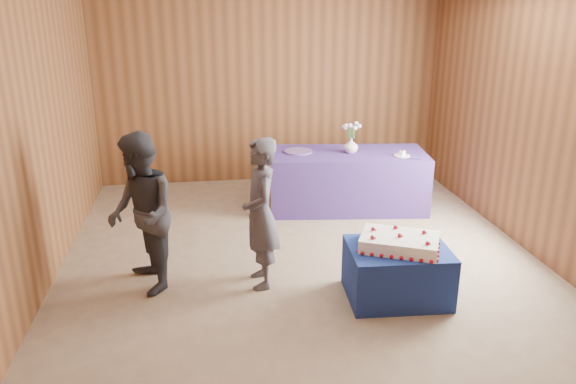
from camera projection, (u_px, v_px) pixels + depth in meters
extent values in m
plane|color=gray|center=(304.00, 265.00, 5.85)|extent=(6.00, 6.00, 0.00)
cube|color=brown|center=(269.00, 91.00, 8.21)|extent=(5.00, 0.04, 2.70)
cube|color=brown|center=(418.00, 291.00, 2.61)|extent=(5.00, 0.04, 2.70)
cube|color=brown|center=(33.00, 148.00, 5.06)|extent=(0.04, 6.00, 2.70)
cube|color=brown|center=(544.00, 130.00, 5.76)|extent=(0.04, 6.00, 2.70)
cube|color=navy|center=(397.00, 272.00, 5.15)|extent=(0.94, 0.75, 0.50)
cube|color=#452E7F|center=(347.00, 180.00, 7.35)|extent=(2.09, 1.13, 0.75)
cube|color=white|center=(399.00, 242.00, 5.03)|extent=(0.80, 0.69, 0.12)
sphere|color=maroon|center=(358.00, 253.00, 4.93)|extent=(0.04, 0.04, 0.04)
sphere|color=maroon|center=(437.00, 262.00, 4.75)|extent=(0.04, 0.04, 0.04)
sphere|color=maroon|center=(366.00, 233.00, 5.34)|extent=(0.04, 0.04, 0.04)
sphere|color=maroon|center=(439.00, 241.00, 5.16)|extent=(0.04, 0.04, 0.04)
sphere|color=maroon|center=(375.00, 236.00, 4.96)|extent=(0.04, 0.04, 0.04)
cone|color=#135316|center=(378.00, 237.00, 4.96)|extent=(0.02, 0.03, 0.03)
sphere|color=maroon|center=(421.00, 232.00, 5.05)|extent=(0.04, 0.04, 0.04)
cone|color=#135316|center=(424.00, 233.00, 5.06)|extent=(0.02, 0.03, 0.03)
sphere|color=maroon|center=(400.00, 234.00, 5.00)|extent=(0.04, 0.04, 0.04)
cone|color=#135316|center=(403.00, 235.00, 5.01)|extent=(0.02, 0.03, 0.03)
imported|color=white|center=(351.00, 146.00, 7.18)|extent=(0.23, 0.23, 0.19)
cylinder|color=#2C6F31|center=(355.00, 132.00, 7.13)|extent=(0.01, 0.01, 0.17)
sphere|color=silver|center=(359.00, 125.00, 7.11)|extent=(0.06, 0.06, 0.06)
cylinder|color=#2C6F31|center=(353.00, 131.00, 7.15)|extent=(0.01, 0.01, 0.17)
sphere|color=white|center=(356.00, 124.00, 7.17)|extent=(0.06, 0.06, 0.06)
cylinder|color=#2C6F31|center=(351.00, 131.00, 7.16)|extent=(0.01, 0.01, 0.17)
sphere|color=silver|center=(351.00, 124.00, 7.19)|extent=(0.06, 0.06, 0.06)
cylinder|color=#2C6F31|center=(349.00, 131.00, 7.15)|extent=(0.01, 0.01, 0.17)
sphere|color=white|center=(346.00, 124.00, 7.17)|extent=(0.06, 0.06, 0.06)
cylinder|color=#2C6F31|center=(348.00, 132.00, 7.13)|extent=(0.01, 0.01, 0.17)
sphere|color=silver|center=(344.00, 125.00, 7.12)|extent=(0.06, 0.06, 0.06)
cylinder|color=#2C6F31|center=(349.00, 132.00, 7.11)|extent=(0.01, 0.01, 0.17)
sphere|color=white|center=(345.00, 126.00, 7.05)|extent=(0.06, 0.06, 0.06)
cylinder|color=#2C6F31|center=(351.00, 133.00, 7.09)|extent=(0.01, 0.01, 0.17)
sphere|color=silver|center=(350.00, 127.00, 7.01)|extent=(0.06, 0.06, 0.06)
cylinder|color=#2C6F31|center=(353.00, 133.00, 7.09)|extent=(0.01, 0.01, 0.17)
sphere|color=white|center=(355.00, 127.00, 7.01)|extent=(0.06, 0.06, 0.06)
cylinder|color=#2C6F31|center=(354.00, 132.00, 7.11)|extent=(0.01, 0.01, 0.17)
sphere|color=silver|center=(359.00, 126.00, 7.05)|extent=(0.06, 0.06, 0.06)
cylinder|color=#6A4F9E|center=(298.00, 151.00, 7.24)|extent=(0.45, 0.45, 0.02)
cylinder|color=white|center=(402.00, 156.00, 7.06)|extent=(0.24, 0.24, 0.01)
cube|color=white|center=(402.00, 153.00, 7.05)|extent=(0.09, 0.08, 0.06)
sphere|color=maroon|center=(403.00, 150.00, 7.02)|extent=(0.02, 0.02, 0.02)
cube|color=#B2B3B7|center=(410.00, 159.00, 6.93)|extent=(0.25, 0.12, 0.00)
imported|color=#3E3D48|center=(261.00, 214.00, 5.25)|extent=(0.38, 0.55, 1.45)
imported|color=#31333B|center=(141.00, 214.00, 5.14)|extent=(0.77, 0.88, 1.52)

